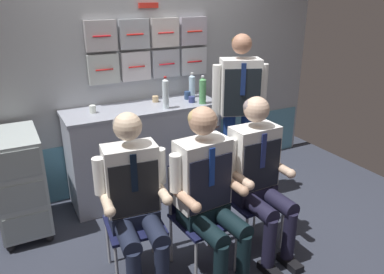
{
  "coord_description": "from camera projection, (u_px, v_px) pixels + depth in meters",
  "views": [
    {
      "loc": [
        -1.39,
        -2.31,
        2.02
      ],
      "look_at": [
        -0.05,
        0.27,
        0.9
      ],
      "focal_mm": 35.3,
      "sensor_mm": 36.0,
      "label": 1
    }
  ],
  "objects": [
    {
      "name": "espresso_cup_small",
      "position": [
        192.0,
        99.0,
        3.84
      ],
      "size": [
        0.07,
        0.07,
        0.06
      ],
      "color": "navy",
      "rests_on": "galley_counter"
    },
    {
      "name": "folding_chair_right",
      "position": [
        246.0,
        185.0,
        3.15
      ],
      "size": [
        0.41,
        0.41,
        0.83
      ],
      "color": "#A8AAAF",
      "rests_on": "ground"
    },
    {
      "name": "folding_chair_left",
      "position": [
        131.0,
        208.0,
        2.81
      ],
      "size": [
        0.44,
        0.44,
        0.83
      ],
      "color": "#A8AAAF",
      "rests_on": "ground"
    },
    {
      "name": "ground",
      "position": [
        212.0,
        245.0,
        3.25
      ],
      "size": [
        4.8,
        4.8,
        0.04
      ],
      "primitive_type": "cube",
      "color": "#2E323E"
    },
    {
      "name": "paper_cup_tan",
      "position": [
        93.0,
        109.0,
        3.51
      ],
      "size": [
        0.06,
        0.06,
        0.07
      ],
      "color": "white",
      "rests_on": "galley_counter"
    },
    {
      "name": "sparkling_bottle_green",
      "position": [
        192.0,
        86.0,
        4.01
      ],
      "size": [
        0.07,
        0.07,
        0.26
      ],
      "color": "#AECFE7",
      "rests_on": "galley_counter"
    },
    {
      "name": "galley_counter",
      "position": [
        144.0,
        151.0,
        3.89
      ],
      "size": [
        1.54,
        0.53,
        0.96
      ],
      "color": "#A4A9B8",
      "rests_on": "ground"
    },
    {
      "name": "coffee_cup_white",
      "position": [
        187.0,
        95.0,
        3.96
      ],
      "size": [
        0.07,
        0.07,
        0.08
      ],
      "color": "navy",
      "rests_on": "galley_counter"
    },
    {
      "name": "water_bottle_short",
      "position": [
        203.0,
        90.0,
        3.77
      ],
      "size": [
        0.07,
        0.07,
        0.28
      ],
      "color": "#539F5D",
      "rests_on": "galley_counter"
    },
    {
      "name": "folding_chair_center",
      "position": [
        196.0,
        204.0,
        2.87
      ],
      "size": [
        0.43,
        0.43,
        0.83
      ],
      "color": "#A8AAAF",
      "rests_on": "ground"
    },
    {
      "name": "crew_member_left",
      "position": [
        134.0,
        195.0,
        2.61
      ],
      "size": [
        0.51,
        0.65,
        1.28
      ],
      "color": "black",
      "rests_on": "ground"
    },
    {
      "name": "coffee_cup_spare",
      "position": [
        156.0,
        99.0,
        3.86
      ],
      "size": [
        0.06,
        0.06,
        0.06
      ],
      "color": "tan",
      "rests_on": "galley_counter"
    },
    {
      "name": "water_bottle_clear",
      "position": [
        165.0,
        93.0,
        3.6
      ],
      "size": [
        0.06,
        0.06,
        0.31
      ],
      "color": "silver",
      "rests_on": "galley_counter"
    },
    {
      "name": "crew_member_standing",
      "position": [
        239.0,
        106.0,
        3.63
      ],
      "size": [
        0.5,
        0.36,
        1.67
      ],
      "color": "black",
      "rests_on": "ground"
    },
    {
      "name": "crew_member_center",
      "position": [
        208.0,
        188.0,
        2.67
      ],
      "size": [
        0.52,
        0.66,
        1.3
      ],
      "color": "black",
      "rests_on": "ground"
    },
    {
      "name": "crew_member_right",
      "position": [
        259.0,
        171.0,
        2.95
      ],
      "size": [
        0.52,
        0.63,
        1.29
      ],
      "color": "black",
      "rests_on": "ground"
    },
    {
      "name": "galley_bulkhead",
      "position": [
        148.0,
        88.0,
        3.99
      ],
      "size": [
        4.2,
        0.14,
        2.15
      ],
      "color": "#A1A6AB",
      "rests_on": "ground"
    },
    {
      "name": "service_trolley",
      "position": [
        19.0,
        181.0,
        3.26
      ],
      "size": [
        0.4,
        0.65,
        0.92
      ],
      "color": "black",
      "rests_on": "ground"
    }
  ]
}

